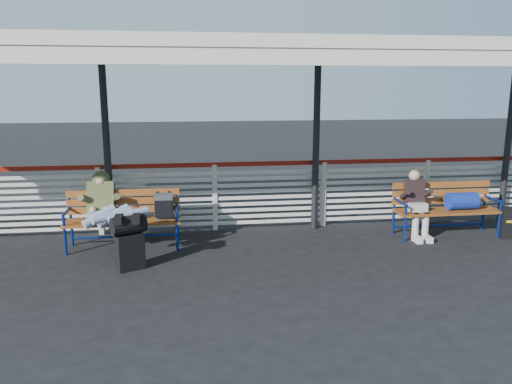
{
  "coord_description": "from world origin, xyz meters",
  "views": [
    {
      "loc": [
        -0.48,
        -6.83,
        2.57
      ],
      "look_at": [
        0.62,
        1.0,
        0.87
      ],
      "focal_mm": 35.0,
      "sensor_mm": 36.0,
      "label": 1
    }
  ],
  "objects": [
    {
      "name": "suitcase_side",
      "position": [
        4.99,
        0.7,
        0.27
      ],
      "size": [
        0.42,
        0.3,
        0.53
      ],
      "rotation": [
        0.0,
        0.0,
        -0.18
      ],
      "color": "black",
      "rests_on": "ground"
    },
    {
      "name": "companion_person",
      "position": [
        3.39,
        1.0,
        0.6
      ],
      "size": [
        0.32,
        0.66,
        1.15
      ],
      "color": "beige",
      "rests_on": "ground"
    },
    {
      "name": "bench_left",
      "position": [
        -1.36,
        1.13,
        0.58
      ],
      "size": [
        1.8,
        0.56,
        0.92
      ],
      "color": "brown",
      "rests_on": "ground"
    },
    {
      "name": "ground",
      "position": [
        0.0,
        0.0,
        0.0
      ],
      "size": [
        60.0,
        60.0,
        0.0
      ],
      "primitive_type": "plane",
      "color": "black",
      "rests_on": "ground"
    },
    {
      "name": "bench_right",
      "position": [
        4.04,
        1.02,
        0.58
      ],
      "size": [
        1.8,
        0.56,
        0.92
      ],
      "color": "brown",
      "rests_on": "ground"
    },
    {
      "name": "fence",
      "position": [
        0.0,
        1.9,
        0.66
      ],
      "size": [
        12.08,
        0.08,
        1.24
      ],
      "color": "silver",
      "rests_on": "ground"
    },
    {
      "name": "luggage_stack",
      "position": [
        -1.32,
        0.09,
        0.43
      ],
      "size": [
        0.54,
        0.44,
        0.78
      ],
      "rotation": [
        0.0,
        0.0,
        0.44
      ],
      "color": "black",
      "rests_on": "ground"
    },
    {
      "name": "traveler_man",
      "position": [
        -1.66,
        0.78,
        0.69
      ],
      "size": [
        0.93,
        1.64,
        0.77
      ],
      "color": "#93A7C6",
      "rests_on": "ground"
    },
    {
      "name": "canopy",
      "position": [
        -0.0,
        0.87,
        3.04
      ],
      "size": [
        12.6,
        3.6,
        3.16
      ],
      "color": "silver",
      "rests_on": "ground"
    }
  ]
}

